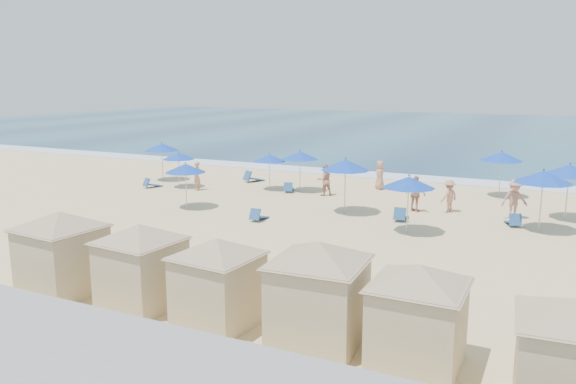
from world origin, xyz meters
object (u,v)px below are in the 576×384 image
at_px(umbrella_7, 502,156).
at_px(beachgoer_2, 416,194).
at_px(beachgoer_4, 380,175).
at_px(beachgoer_1, 325,180).
at_px(beachgoer_3, 449,196).
at_px(cabana_0, 61,242).
at_px(umbrella_4, 270,158).
at_px(beachgoer_0, 197,176).
at_px(beachgoer_5, 514,199).
at_px(umbrella_2, 185,168).
at_px(cabana_3, 319,280).
at_px(cabana_5, 572,342).
at_px(cabana_2, 218,270).
at_px(umbrella_9, 543,177).
at_px(umbrella_6, 409,182).
at_px(umbrella_3, 300,155).
at_px(umbrella_1, 179,156).
at_px(trash_bin, 313,262).
at_px(cabana_4, 418,303).
at_px(umbrella_8, 570,170).
at_px(umbrella_0, 162,147).
at_px(umbrella_5, 345,165).
at_px(cabana_1, 141,255).

height_order(umbrella_7, beachgoer_2, umbrella_7).
bearing_deg(beachgoer_2, beachgoer_4, -39.66).
height_order(beachgoer_1, beachgoer_3, beachgoer_1).
bearing_deg(cabana_0, umbrella_4, 97.19).
bearing_deg(umbrella_4, beachgoer_0, -151.40).
bearing_deg(beachgoer_5, umbrella_2, 170.66).
bearing_deg(umbrella_4, umbrella_2, -103.56).
relative_size(cabana_3, cabana_5, 1.10).
relative_size(umbrella_2, beachgoer_0, 1.38).
distance_m(cabana_2, cabana_3, 2.80).
bearing_deg(umbrella_9, cabana_5, -85.69).
relative_size(umbrella_6, umbrella_9, 0.93).
bearing_deg(umbrella_3, cabana_0, -88.76).
bearing_deg(cabana_3, beachgoer_1, 112.06).
bearing_deg(cabana_0, beachgoer_5, 54.60).
height_order(cabana_3, umbrella_4, cabana_3).
height_order(cabana_2, umbrella_1, cabana_2).
bearing_deg(umbrella_4, umbrella_9, -12.26).
distance_m(umbrella_2, beachgoer_1, 8.00).
distance_m(umbrella_9, beachgoer_0, 18.77).
xyz_separation_m(umbrella_6, beachgoer_0, (-13.63, 3.94, -1.34)).
xyz_separation_m(umbrella_2, umbrella_4, (1.50, 6.22, -0.15)).
distance_m(beachgoer_1, beachgoer_4, 3.88).
relative_size(trash_bin, cabana_0, 0.16).
bearing_deg(beachgoer_2, umbrella_1, 15.53).
bearing_deg(cabana_4, umbrella_3, 122.27).
bearing_deg(beachgoer_2, umbrella_8, -151.64).
relative_size(cabana_0, beachgoer_2, 2.49).
height_order(umbrella_1, umbrella_9, umbrella_9).
relative_size(umbrella_1, umbrella_3, 0.91).
height_order(umbrella_2, beachgoer_3, umbrella_2).
relative_size(umbrella_0, umbrella_3, 1.03).
bearing_deg(trash_bin, beachgoer_5, 82.51).
relative_size(trash_bin, umbrella_3, 0.29).
xyz_separation_m(cabana_3, beachgoer_5, (3.22, 15.79, -0.69)).
bearing_deg(cabana_0, umbrella_9, 48.36).
height_order(trash_bin, umbrella_6, umbrella_6).
height_order(cabana_2, umbrella_6, cabana_2).
bearing_deg(umbrella_5, beachgoer_3, 28.25).
bearing_deg(cabana_2, umbrella_6, 79.16).
bearing_deg(umbrella_9, beachgoer_3, 155.00).
xyz_separation_m(umbrella_1, beachgoer_5, (18.98, 0.43, -0.99)).
relative_size(cabana_4, umbrella_5, 1.54).
xyz_separation_m(cabana_1, beachgoer_2, (4.15, 15.31, -0.64)).
relative_size(cabana_2, umbrella_1, 1.86).
bearing_deg(cabana_0, umbrella_3, 91.24).
relative_size(umbrella_8, beachgoer_5, 1.44).
bearing_deg(umbrella_6, cabana_2, -100.84).
relative_size(cabana_3, umbrella_1, 2.04).
xyz_separation_m(umbrella_0, beachgoer_1, (11.39, 0.06, -1.29)).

